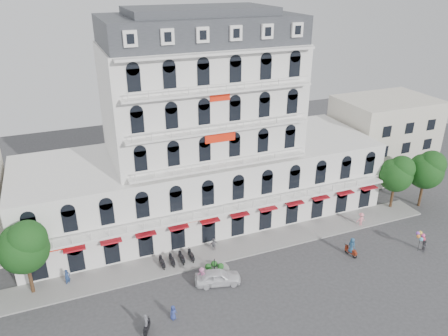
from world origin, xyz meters
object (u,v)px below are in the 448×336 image
rider_west (146,325)px  balloon_vendor (422,242)px  rider_east (352,247)px  rider_center (202,276)px  parked_car (218,277)px

rider_west → balloon_vendor: bearing=-63.5°
rider_east → rider_center: (-17.19, 1.55, -0.10)m
parked_car → balloon_vendor: bearing=-84.5°
rider_west → rider_east: 24.06m
rider_west → rider_east: rider_east is taller
rider_west → balloon_vendor: size_ratio=0.86×
parked_car → rider_west: bearing=129.2°
parked_car → rider_west: size_ratio=2.22×
rider_center → balloon_vendor: size_ratio=0.84×
rider_east → balloon_vendor: 8.31m
rider_west → rider_center: size_ratio=1.03×
parked_car → rider_west: (-8.26, -3.96, 0.14)m
parked_car → rider_west: rider_west is taller
parked_car → balloon_vendor: balloon_vendor is taller
rider_east → balloon_vendor: size_ratio=0.95×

